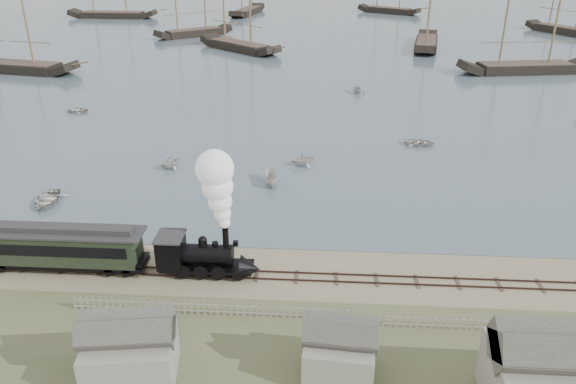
{
  "coord_description": "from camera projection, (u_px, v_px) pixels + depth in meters",
  "views": [
    {
      "loc": [
        0.69,
        -37.5,
        23.8
      ],
      "look_at": [
        -2.15,
        5.62,
        3.5
      ],
      "focal_mm": 35.0,
      "sensor_mm": 36.0,
      "label": 1
    }
  ],
  "objects": [
    {
      "name": "schooner_4",
      "position": [
        535.0,
        16.0,
        98.0
      ],
      "size": [
        24.85,
        9.41,
        20.0
      ],
      "primitive_type": null,
      "rotation": [
        0.0,
        0.0,
        0.16
      ],
      "color": "black",
      "rests_on": "harbor_water"
    },
    {
      "name": "schooner_3",
      "position": [
        431.0,
        0.0,
        119.63
      ],
      "size": [
        8.99,
        22.45,
        20.0
      ],
      "primitive_type": null,
      "rotation": [
        0.0,
        0.0,
        1.39
      ],
      "color": "black",
      "rests_on": "harbor_water"
    },
    {
      "name": "rowboat_2",
      "position": [
        271.0,
        178.0,
        57.35
      ],
      "size": [
        3.57,
        1.9,
        1.31
      ],
      "primitive_type": "imported",
      "rotation": [
        0.0,
        0.0,
        3.33
      ],
      "color": "beige",
      "rests_on": "harbor_water"
    },
    {
      "name": "rowboat_0",
      "position": [
        47.0,
        199.0,
        53.27
      ],
      "size": [
        4.63,
        3.54,
        0.89
      ],
      "primitive_type": "imported",
      "rotation": [
        0.0,
        0.0,
        0.11
      ],
      "color": "beige",
      "rests_on": "harbor_water"
    },
    {
      "name": "rail_track",
      "position": [
        310.0,
        277.0,
        42.21
      ],
      "size": [
        120.0,
        1.8,
        0.16
      ],
      "color": "#34221C",
      "rests_on": "ground"
    },
    {
      "name": "rowboat_7",
      "position": [
        357.0,
        88.0,
        89.22
      ],
      "size": [
        3.53,
        3.24,
        1.56
      ],
      "primitive_type": "imported",
      "rotation": [
        0.0,
        0.0,
        0.26
      ],
      "color": "beige",
      "rests_on": "harbor_water"
    },
    {
      "name": "shed_left",
      "position": [
        134.0,
        377.0,
        32.89
      ],
      "size": [
        5.0,
        4.0,
        4.1
      ],
      "primitive_type": null,
      "color": "gray",
      "rests_on": "ground"
    },
    {
      "name": "passenger_coach",
      "position": [
        57.0,
        245.0,
        42.49
      ],
      "size": [
        13.42,
        2.59,
        3.26
      ],
      "color": "black",
      "rests_on": "ground"
    },
    {
      "name": "locomotive",
      "position": [
        215.0,
        223.0,
        40.77
      ],
      "size": [
        7.67,
        2.87,
        9.57
      ],
      "color": "black",
      "rests_on": "ground"
    },
    {
      "name": "schooner_0",
      "position": [
        4.0,
        15.0,
        98.7
      ],
      "size": [
        24.83,
        9.89,
        20.0
      ],
      "primitive_type": null,
      "rotation": [
        0.0,
        0.0,
        -0.18
      ],
      "color": "black",
      "rests_on": "harbor_water"
    },
    {
      "name": "shed_mid",
      "position": [
        338.0,
        374.0,
        33.07
      ],
      "size": [
        4.0,
        3.5,
        3.6
      ],
      "primitive_type": null,
      "color": "gray",
      "rests_on": "ground"
    },
    {
      "name": "schooner_2",
      "position": [
        238.0,
        2.0,
        116.76
      ],
      "size": [
        19.83,
        17.91,
        20.0
      ],
      "primitive_type": null,
      "rotation": [
        0.0,
        0.0,
        -0.7
      ],
      "color": "black",
      "rests_on": "harbor_water"
    },
    {
      "name": "rowboat_6",
      "position": [
        76.0,
        110.0,
        80.09
      ],
      "size": [
        2.79,
        3.58,
        0.68
      ],
      "primitive_type": "imported",
      "rotation": [
        0.0,
        0.0,
        4.57
      ],
      "color": "beige",
      "rests_on": "harbor_water"
    },
    {
      "name": "rowboat_1",
      "position": [
        303.0,
        159.0,
        61.89
      ],
      "size": [
        3.46,
        3.61,
        1.47
      ],
      "primitive_type": "imported",
      "rotation": [
        0.0,
        0.0,
        2.08
      ],
      "color": "beige",
      "rests_on": "harbor_water"
    },
    {
      "name": "picket_fence_east",
      "position": [
        499.0,
        332.0,
        36.51
      ],
      "size": [
        15.0,
        0.1,
        1.2
      ],
      "primitive_type": null,
      "color": "gray",
      "rests_on": "ground"
    },
    {
      "name": "picket_fence_west",
      "position": [
        212.0,
        315.0,
        38.1
      ],
      "size": [
        19.0,
        0.1,
        1.2
      ],
      "primitive_type": null,
      "color": "gray",
      "rests_on": "ground"
    },
    {
      "name": "harbor_water",
      "position": [
        325.0,
        3.0,
        197.54
      ],
      "size": [
        600.0,
        336.0,
        0.06
      ],
      "primitive_type": "cube",
      "color": "#4E6270",
      "rests_on": "ground"
    },
    {
      "name": "ground",
      "position": [
        311.0,
        263.0,
        44.03
      ],
      "size": [
        600.0,
        600.0,
        0.0
      ],
      "primitive_type": "plane",
      "color": "gray",
      "rests_on": "ground"
    },
    {
      "name": "beached_dinghy",
      "position": [
        115.0,
        251.0,
        45.03
      ],
      "size": [
        2.76,
        3.84,
        0.79
      ],
      "primitive_type": "imported",
      "rotation": [
        0.0,
        0.0,
        1.56
      ],
      "color": "beige",
      "rests_on": "ground"
    },
    {
      "name": "rowboat_8",
      "position": [
        170.0,
        162.0,
        61.26
      ],
      "size": [
        3.47,
        3.35,
        1.4
      ],
      "primitive_type": "imported",
      "rotation": [
        0.0,
        0.0,
        5.72
      ],
      "color": "beige",
      "rests_on": "harbor_water"
    },
    {
      "name": "rowboat_3",
      "position": [
        420.0,
        142.0,
        67.73
      ],
      "size": [
        3.21,
        4.03,
        0.75
      ],
      "primitive_type": "imported",
      "rotation": [
        0.0,
        0.0,
        1.38
      ],
      "color": "beige",
      "rests_on": "harbor_water"
    }
  ]
}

